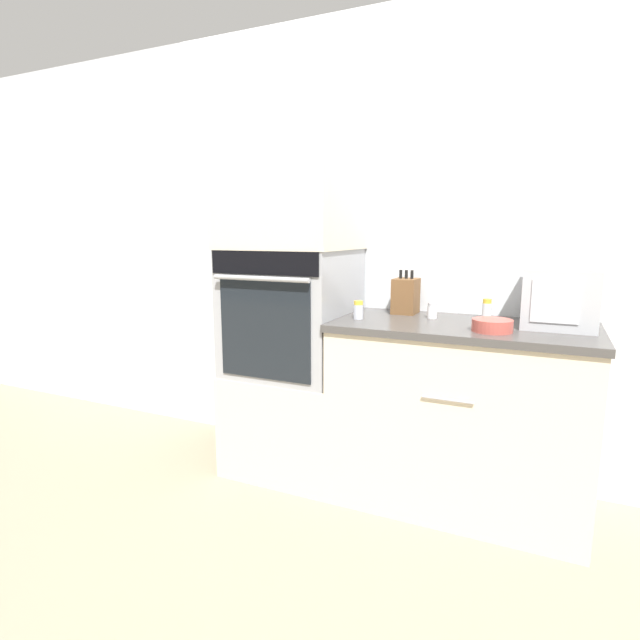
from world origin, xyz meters
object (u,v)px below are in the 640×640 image
at_px(microwave, 560,298).
at_px(knife_block, 406,296).
at_px(condiment_jar_near, 487,309).
at_px(condiment_jar_mid, 358,310).
at_px(bowl, 492,325).
at_px(wall_oven, 292,312).
at_px(condiment_jar_far, 432,311).

height_order(microwave, knife_block, microwave).
xyz_separation_m(knife_block, condiment_jar_near, (0.41, 0.00, -0.05)).
distance_m(condiment_jar_near, condiment_jar_mid, 0.64).
bearing_deg(bowl, condiment_jar_mid, 174.70).
xyz_separation_m(knife_block, condiment_jar_mid, (-0.17, -0.27, -0.05)).
relative_size(wall_oven, bowl, 3.92).
height_order(condiment_jar_near, condiment_jar_mid, condiment_jar_near).
bearing_deg(knife_block, condiment_jar_mid, -121.52).
bearing_deg(knife_block, microwave, -7.24).
xyz_separation_m(microwave, knife_block, (-0.74, 0.09, -0.04)).
distance_m(bowl, condiment_jar_near, 0.34).
bearing_deg(condiment_jar_near, condiment_jar_mid, -154.68).
bearing_deg(bowl, condiment_jar_far, 143.31).
distance_m(wall_oven, condiment_jar_near, 1.02).
distance_m(knife_block, bowl, 0.58).
distance_m(wall_oven, microwave, 1.33).
bearing_deg(condiment_jar_near, microwave, -16.78).
bearing_deg(condiment_jar_mid, wall_oven, 169.40).
height_order(knife_block, bowl, knife_block).
height_order(bowl, condiment_jar_mid, condiment_jar_mid).
bearing_deg(condiment_jar_far, condiment_jar_mid, -152.39).
bearing_deg(knife_block, condiment_jar_far, -30.99).
height_order(knife_block, condiment_jar_far, knife_block).
distance_m(wall_oven, condiment_jar_far, 0.75).
relative_size(wall_oven, condiment_jar_near, 6.83).
height_order(wall_oven, condiment_jar_far, wall_oven).
relative_size(knife_block, condiment_jar_far, 2.94).
height_order(microwave, bowl, microwave).
distance_m(knife_block, condiment_jar_mid, 0.32).
relative_size(knife_block, bowl, 1.33).
height_order(condiment_jar_near, condiment_jar_far, condiment_jar_near).
height_order(microwave, condiment_jar_far, microwave).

